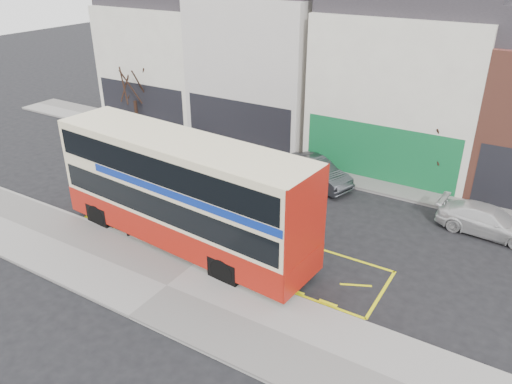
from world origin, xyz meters
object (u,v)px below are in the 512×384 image
Objects in this scene: car_white at (488,221)px; car_grey at (314,172)px; bus_stop_post at (125,197)px; street_tree_right at (443,134)px; street_tree_left at (132,76)px; double_decker_bus at (183,191)px; car_silver at (170,140)px.

car_grey is at bearing 89.06° from car_white.
bus_stop_post is 0.72× the size of street_tree_right.
car_white is at bearing -5.99° from street_tree_left.
double_decker_bus is 2.69× the size of street_tree_right.
car_grey is at bearing 65.48° from bus_stop_post.
car_white is 23.67m from street_tree_left.
bus_stop_post is 15.94m from car_white.
car_silver is at bearing 138.19° from double_decker_bus.
car_white is 0.79× the size of street_tree_left.
street_tree_right is at bearing 59.53° from double_decker_bus.
street_tree_right reaches higher than car_white.
street_tree_left is (-4.69, 2.02, 3.04)m from car_silver.
bus_stop_post is at bearing -140.32° from car_silver.
street_tree_right is (-3.11, 3.44, 2.44)m from car_white.
bus_stop_post reaches higher than car_white.
car_grey is at bearing 80.42° from double_decker_bus.
car_silver is at bearing -169.06° from street_tree_right.
car_silver is at bearing -23.28° from street_tree_left.
car_grey is 8.84m from car_white.
street_tree_right is (7.82, 11.12, 0.56)m from double_decker_bus.
street_tree_left reaches higher than double_decker_bus.
bus_stop_post is 0.76× the size of car_silver.
car_silver is 0.98× the size of car_white.
street_tree_right is (5.71, 2.78, 2.34)m from car_grey.
street_tree_right is at bearing -69.82° from car_silver.
car_grey is at bearing -154.01° from street_tree_right.
double_decker_bus reaches higher than bus_stop_post.
street_tree_right reaches higher than car_grey.
street_tree_right is (15.54, 3.00, 2.35)m from car_silver.
street_tree_right reaches higher than car_silver.
street_tree_left is at bearing -177.21° from street_tree_right.
bus_stop_post is at bearing -152.59° from double_decker_bus.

